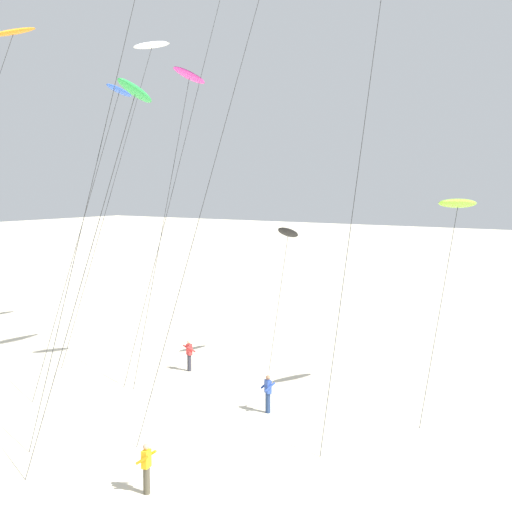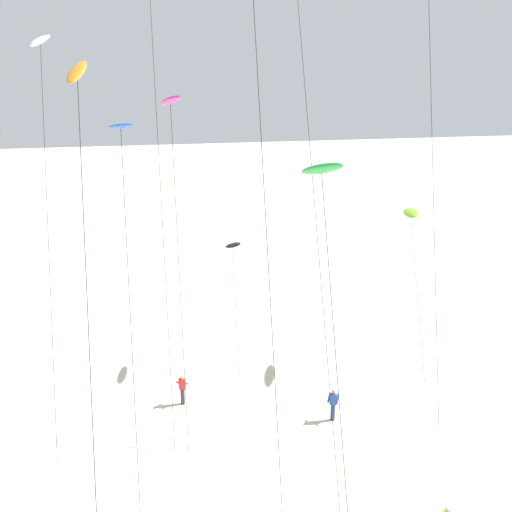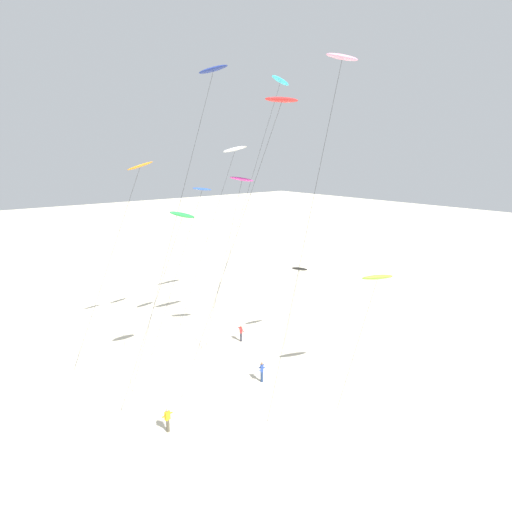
% 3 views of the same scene
% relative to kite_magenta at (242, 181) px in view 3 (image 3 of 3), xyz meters
% --- Properties ---
extents(ground_plane, '(260.00, 260.00, 0.00)m').
position_rel_kite_magenta_xyz_m(ground_plane, '(2.40, -8.77, -15.26)').
color(ground_plane, beige).
extents(kite_magenta, '(1.03, 5.71, 15.78)m').
position_rel_kite_magenta_xyz_m(kite_magenta, '(0.00, 0.00, 0.00)').
color(kite_magenta, '#D8339E').
rests_on(kite_magenta, ground).
extents(kite_cyan, '(1.11, 10.27, 24.54)m').
position_rel_kite_magenta_xyz_m(kite_cyan, '(-0.35, 4.67, 8.49)').
color(kite_cyan, '#33BFE0').
rests_on(kite_cyan, ground).
extents(kite_orange, '(0.85, 7.95, 17.09)m').
position_rel_kite_magenta_xyz_m(kite_orange, '(-3.61, -7.95, 1.01)').
color(kite_orange, orange).
rests_on(kite_orange, ground).
extents(kite_white, '(1.25, 8.54, 18.60)m').
position_rel_kite_magenta_xyz_m(kite_white, '(-5.65, 3.40, 2.63)').
color(kite_white, white).
rests_on(kite_white, ground).
extents(kite_lime, '(1.54, 4.86, 9.42)m').
position_rel_kite_magenta_xyz_m(kite_lime, '(13.43, 1.84, -6.23)').
color(kite_lime, '#8CD833').
rests_on(kite_lime, ground).
extents(kite_blue, '(1.40, 6.91, 14.80)m').
position_rel_kite_magenta_xyz_m(kite_blue, '(-2.31, -2.73, -0.94)').
color(kite_blue, blue).
rests_on(kite_blue, ground).
extents(kite_black, '(0.92, 2.87, 7.78)m').
position_rel_kite_magenta_xyz_m(kite_black, '(3.59, 3.90, -8.03)').
color(kite_black, black).
rests_on(kite_black, ground).
extents(kite_pink, '(1.46, 6.84, 23.73)m').
position_rel_kite_magenta_xyz_m(kite_pink, '(11.59, -0.89, 7.84)').
color(kite_pink, pink).
rests_on(kite_pink, ground).
extents(kite_green, '(1.31, 6.57, 13.92)m').
position_rel_kite_magenta_xyz_m(kite_green, '(4.26, -8.46, -1.95)').
color(kite_green, green).
rests_on(kite_green, ground).
extents(kite_navy, '(0.91, 9.02, 24.20)m').
position_rel_kite_magenta_xyz_m(kite_navy, '(2.53, -4.53, 7.99)').
color(kite_navy, navy).
rests_on(kite_navy, ground).
extents(kite_red, '(1.03, 10.77, 21.76)m').
position_rel_kite_magenta_xyz_m(kite_red, '(5.61, -0.47, 6.10)').
color(kite_red, red).
rests_on(kite_red, ground).
extents(kite_flyer_nearest, '(0.61, 0.63, 1.67)m').
position_rel_kite_magenta_xyz_m(kite_flyer_nearest, '(8.08, -12.23, -14.37)').
color(kite_flyer_nearest, '#4C4738').
rests_on(kite_flyer_nearest, ground).
extents(kite_flyer_middle, '(0.71, 0.71, 1.67)m').
position_rel_kite_magenta_xyz_m(kite_flyer_middle, '(7.07, -3.48, -14.37)').
color(kite_flyer_middle, navy).
rests_on(kite_flyer_middle, ground).
extents(kite_flyer_furthest, '(0.68, 0.67, 1.67)m').
position_rel_kite_magenta_xyz_m(kite_flyer_furthest, '(-0.01, -0.20, -14.37)').
color(kite_flyer_furthest, '#33333D').
rests_on(kite_flyer_furthest, ground).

